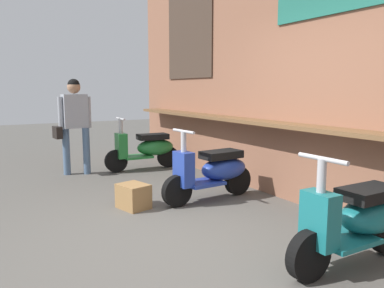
# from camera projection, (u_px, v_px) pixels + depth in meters

# --- Properties ---
(ground_plane) EXTENTS (28.60, 28.60, 0.00)m
(ground_plane) POSITION_uv_depth(u_px,v_px,m) (183.00, 244.00, 3.68)
(ground_plane) COLOR #56544F
(market_stall_facade) EXTENTS (10.22, 0.61, 3.77)m
(market_stall_facade) POSITION_uv_depth(u_px,v_px,m) (336.00, 53.00, 4.40)
(market_stall_facade) COLOR #8C5B44
(market_stall_facade) RESTS_ON ground_plane
(scooter_green) EXTENTS (0.47, 1.40, 0.97)m
(scooter_green) POSITION_uv_depth(u_px,v_px,m) (147.00, 148.00, 7.05)
(scooter_green) COLOR #237533
(scooter_green) RESTS_ON ground_plane
(scooter_blue) EXTENTS (0.49, 1.40, 0.97)m
(scooter_blue) POSITION_uv_depth(u_px,v_px,m) (214.00, 171.00, 5.11)
(scooter_blue) COLOR #233D9E
(scooter_blue) RESTS_ON ground_plane
(scooter_teal) EXTENTS (0.46, 1.40, 0.97)m
(scooter_teal) POSITION_uv_depth(u_px,v_px,m) (359.00, 220.00, 3.21)
(scooter_teal) COLOR #197075
(scooter_teal) RESTS_ON ground_plane
(shopper_with_handbag) EXTENTS (0.30, 0.65, 1.64)m
(shopper_with_handbag) POSITION_uv_depth(u_px,v_px,m) (74.00, 117.00, 6.53)
(shopper_with_handbag) COLOR slate
(shopper_with_handbag) RESTS_ON ground_plane
(merchandise_crate) EXTENTS (0.44, 0.38, 0.30)m
(merchandise_crate) POSITION_uv_depth(u_px,v_px,m) (134.00, 196.00, 4.76)
(merchandise_crate) COLOR olive
(merchandise_crate) RESTS_ON ground_plane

